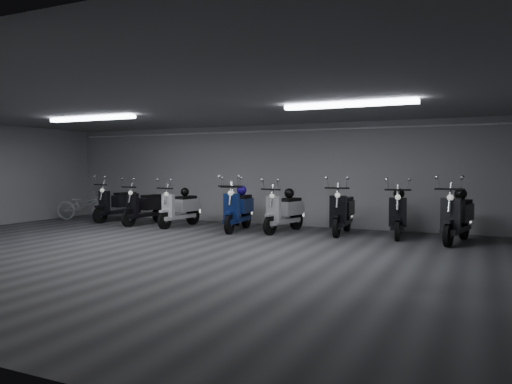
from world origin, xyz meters
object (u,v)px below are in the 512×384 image
at_px(scooter_9, 457,209).
at_px(helmet_1, 185,192).
at_px(scooter_6, 284,205).
at_px(scooter_4, 238,203).
at_px(scooter_3, 234,202).
at_px(scooter_8, 398,207).
at_px(helmet_2, 242,190).
at_px(scooter_7, 342,205).
at_px(helmet_0, 289,193).
at_px(helmet_3, 399,194).
at_px(bicycle, 84,202).
at_px(scooter_1, 144,201).
at_px(helmet_4, 461,194).
at_px(scooter_0, 117,198).
at_px(scooter_2, 179,202).

distance_m(scooter_9, helmet_1, 6.94).
bearing_deg(scooter_6, scooter_4, -158.21).
relative_size(scooter_3, scooter_8, 0.99).
bearing_deg(helmet_2, scooter_4, -82.52).
bearing_deg(helmet_2, scooter_7, 4.68).
relative_size(helmet_0, helmet_3, 0.97).
bearing_deg(bicycle, scooter_1, -112.76).
relative_size(helmet_3, helmet_4, 0.97).
relative_size(scooter_0, scooter_9, 0.94).
bearing_deg(scooter_7, scooter_8, -0.83).
bearing_deg(scooter_0, helmet_1, 7.24).
height_order(scooter_9, helmet_0, scooter_9).
xyz_separation_m(scooter_2, scooter_3, (1.50, 0.35, 0.03)).
bearing_deg(scooter_9, helmet_3, 166.14).
relative_size(scooter_1, scooter_6, 0.99).
distance_m(scooter_9, helmet_0, 3.95).
xyz_separation_m(helmet_0, helmet_2, (-1.24, -0.21, 0.05)).
relative_size(scooter_2, scooter_8, 0.95).
relative_size(scooter_7, helmet_4, 7.16).
relative_size(scooter_0, bicycle, 1.10).
distance_m(scooter_3, helmet_0, 1.55).
bearing_deg(helmet_3, scooter_1, -173.91).
relative_size(scooter_2, scooter_6, 0.98).
bearing_deg(helmet_2, helmet_4, 2.09).
height_order(helmet_0, helmet_3, helmet_3).
distance_m(scooter_6, scooter_9, 3.98).
height_order(scooter_0, bicycle, scooter_0).
xyz_separation_m(helmet_1, helmet_4, (6.99, 0.14, 0.10)).
distance_m(scooter_0, scooter_6, 5.40).
relative_size(scooter_8, helmet_0, 7.50).
bearing_deg(bicycle, scooter_3, -106.70).
bearing_deg(scooter_3, scooter_9, -23.14).
height_order(scooter_2, scooter_8, scooter_8).
bearing_deg(helmet_2, scooter_6, -2.08).
relative_size(scooter_9, helmet_2, 7.68).
xyz_separation_m(bicycle, helmet_0, (6.61, 0.23, 0.42)).
bearing_deg(scooter_1, scooter_9, 7.58).
height_order(scooter_8, helmet_4, scooter_8).
bearing_deg(scooter_0, scooter_4, 3.88).
relative_size(scooter_1, scooter_9, 0.92).
relative_size(scooter_2, scooter_3, 0.96).
bearing_deg(scooter_3, scooter_1, 166.73).
xyz_separation_m(scooter_3, helmet_3, (4.16, 0.38, 0.30)).
bearing_deg(scooter_1, scooter_2, 6.51).
bearing_deg(helmet_1, scooter_9, -1.02).
bearing_deg(scooter_1, helmet_3, 12.84).
distance_m(scooter_0, scooter_4, 4.26).
bearing_deg(scooter_4, helmet_2, 90.00).
bearing_deg(helmet_4, helmet_1, -178.81).
bearing_deg(scooter_0, scooter_3, 9.55).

